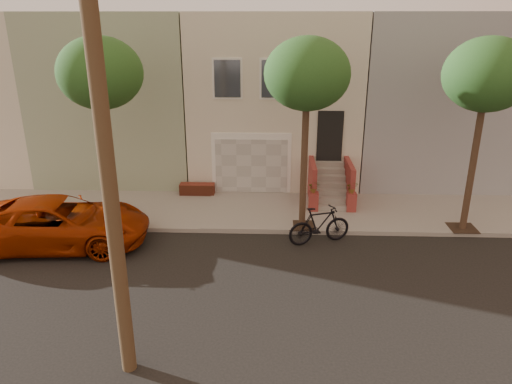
{
  "coord_description": "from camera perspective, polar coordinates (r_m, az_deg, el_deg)",
  "views": [
    {
      "loc": [
        -0.04,
        -11.25,
        6.94
      ],
      "look_at": [
        -0.56,
        3.0,
        1.71
      ],
      "focal_mm": 33.44,
      "sensor_mm": 36.0,
      "label": 1
    }
  ],
  "objects": [
    {
      "name": "tree_left",
      "position": [
        16.19,
        -18.14,
        13.23
      ],
      "size": [
        2.7,
        2.57,
        6.3
      ],
      "color": "#2D2116",
      "rests_on": "sidewalk"
    },
    {
      "name": "tree_right",
      "position": [
        16.58,
        25.94,
        12.37
      ],
      "size": [
        2.7,
        2.57,
        6.3
      ],
      "color": "#2D2116",
      "rests_on": "sidewalk"
    },
    {
      "name": "motorcycle",
      "position": [
        15.55,
        7.6,
        -3.95
      ],
      "size": [
        2.19,
        1.25,
        1.27
      ],
      "primitive_type": "imported",
      "rotation": [
        0.0,
        0.0,
        1.9
      ],
      "color": "black",
      "rests_on": "ground"
    },
    {
      "name": "tree_mid",
      "position": [
        15.28,
        6.15,
        13.72
      ],
      "size": [
        2.7,
        2.57,
        6.3
      ],
      "color": "#2D2116",
      "rests_on": "sidewalk"
    },
    {
      "name": "ground",
      "position": [
        13.22,
        1.98,
        -11.53
      ],
      "size": [
        90.0,
        90.0,
        0.0
      ],
      "primitive_type": "plane",
      "color": "black",
      "rests_on": "ground"
    },
    {
      "name": "sidewalk",
      "position": [
        17.96,
        2.05,
        -2.32
      ],
      "size": [
        40.0,
        3.7,
        0.15
      ],
      "primitive_type": "cube",
      "color": "gray",
      "rests_on": "ground"
    },
    {
      "name": "pickup_truck",
      "position": [
        16.47,
        -22.54,
        -3.41
      ],
      "size": [
        5.84,
        3.05,
        1.57
      ],
      "primitive_type": "imported",
      "rotation": [
        0.0,
        0.0,
        1.65
      ],
      "color": "#912401",
      "rests_on": "ground"
    },
    {
      "name": "house_row",
      "position": [
        22.68,
        2.21,
        11.79
      ],
      "size": [
        33.1,
        11.7,
        7.0
      ],
      "color": "beige",
      "rests_on": "sidewalk"
    }
  ]
}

